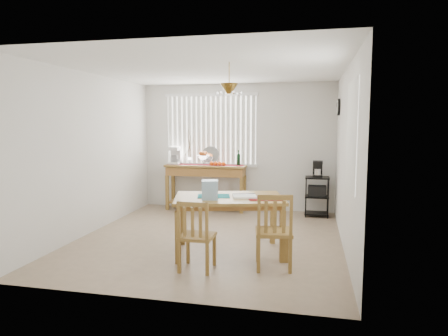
% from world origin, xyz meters
% --- Properties ---
extents(ground, '(4.00, 4.50, 0.01)m').
position_xyz_m(ground, '(0.00, 0.00, -0.01)').
color(ground, '#9B8369').
extents(room_shell, '(4.20, 4.70, 2.70)m').
position_xyz_m(room_shell, '(0.00, 0.01, 1.69)').
color(room_shell, silver).
rests_on(room_shell, ground).
extents(sideboard, '(1.67, 0.47, 0.94)m').
position_xyz_m(sideboard, '(-0.59, 2.00, 0.70)').
color(sideboard, olive).
rests_on(sideboard, ground).
extents(sideboard_items, '(1.59, 0.40, 0.72)m').
position_xyz_m(sideboard_items, '(-0.85, 2.01, 1.09)').
color(sideboard_items, maroon).
rests_on(sideboard_items, sideboard).
extents(wire_cart, '(0.45, 0.36, 0.77)m').
position_xyz_m(wire_cart, '(1.64, 1.90, 0.46)').
color(wire_cart, black).
rests_on(wire_cart, ground).
extents(cart_items, '(0.18, 0.22, 0.32)m').
position_xyz_m(cart_items, '(1.64, 1.91, 0.91)').
color(cart_items, black).
rests_on(cart_items, wire_cart).
extents(dining_table, '(1.66, 1.28, 0.79)m').
position_xyz_m(dining_table, '(0.43, -0.62, 0.70)').
color(dining_table, olive).
rests_on(dining_table, ground).
extents(table_items, '(1.22, 0.55, 0.25)m').
position_xyz_m(table_items, '(0.32, -0.78, 0.88)').
color(table_items, '#16757C').
rests_on(table_items, dining_table).
extents(chair_left, '(0.41, 0.41, 0.88)m').
position_xyz_m(chair_left, '(0.17, -1.37, 0.43)').
color(chair_left, olive).
rests_on(chair_left, ground).
extents(chair_right, '(0.51, 0.51, 0.96)m').
position_xyz_m(chair_right, '(1.09, -1.11, 0.47)').
color(chair_right, olive).
rests_on(chair_right, ground).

